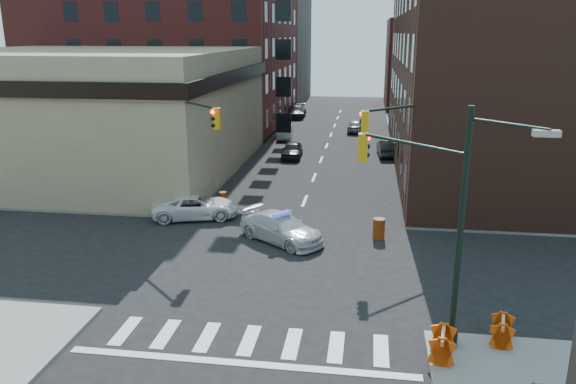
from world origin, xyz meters
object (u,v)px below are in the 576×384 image
(parked_car_wnear, at_px, (292,150))
(parked_car_wfar, at_px, (285,133))
(barrel_road, at_px, (379,229))
(barricade_nw_a, at_px, (192,200))
(police_car, at_px, (281,228))
(pedestrian_b, at_px, (86,196))
(parked_car_enear, at_px, (387,148))
(pickup, at_px, (195,207))
(barricade_se_a, at_px, (502,331))
(barrel_bank, at_px, (223,199))
(pedestrian_a, at_px, (136,196))

(parked_car_wnear, bearing_deg, parked_car_wfar, 100.12)
(barrel_road, xyz_separation_m, barricade_nw_a, (-11.03, 3.48, 0.05))
(parked_car_wnear, bearing_deg, police_car, -86.30)
(parked_car_wnear, relative_size, pedestrian_b, 2.37)
(pedestrian_b, bearing_deg, parked_car_enear, 29.68)
(pedestrian_b, bearing_deg, parked_car_wnear, 42.68)
(police_car, height_order, pedestrian_b, pedestrian_b)
(police_car, xyz_separation_m, pickup, (-5.41, 2.97, -0.03))
(pickup, xyz_separation_m, barricade_nw_a, (-0.70, 1.57, -0.09))
(barrel_road, distance_m, barricade_nw_a, 11.57)
(barrel_road, distance_m, barricade_se_a, 10.63)
(barrel_road, relative_size, barrel_bank, 1.21)
(pickup, distance_m, barricade_se_a, 18.52)
(pedestrian_a, relative_size, barricade_se_a, 1.65)
(police_car, bearing_deg, barrel_road, -42.25)
(barricade_nw_a, bearing_deg, parked_car_wfar, 79.52)
(barricade_nw_a, bearing_deg, pedestrian_a, -159.96)
(police_car, height_order, pickup, police_car)
(police_car, bearing_deg, parked_car_wnear, 41.76)
(parked_car_wnear, height_order, barricade_se_a, parked_car_wnear)
(barrel_road, relative_size, barricade_se_a, 0.91)
(barrel_bank, bearing_deg, pedestrian_a, -153.83)
(pedestrian_b, xyz_separation_m, barrel_bank, (7.68, 2.24, -0.55))
(parked_car_wfar, bearing_deg, barricade_se_a, -74.65)
(police_car, xyz_separation_m, pedestrian_b, (-12.12, 3.17, 0.29))
(pedestrian_b, distance_m, barrel_road, 17.18)
(barricade_nw_a, bearing_deg, parked_car_wnear, 69.80)
(parked_car_wfar, distance_m, barricade_se_a, 39.00)
(pedestrian_a, bearing_deg, pickup, -4.53)
(police_car, xyz_separation_m, parked_car_enear, (5.85, 21.55, -0.01))
(barrel_road, xyz_separation_m, barrel_bank, (-9.36, 4.35, -0.09))
(parked_car_enear, relative_size, barricade_nw_a, 3.65)
(pedestrian_b, height_order, barricade_se_a, pedestrian_b)
(pickup, xyz_separation_m, pedestrian_a, (-3.59, 0.20, 0.44))
(pickup, height_order, pedestrian_b, pedestrian_b)
(barrel_bank, bearing_deg, barricade_nw_a, -152.45)
(parked_car_enear, xyz_separation_m, barricade_se_a, (3.04, -30.35, -0.10))
(parked_car_wnear, distance_m, pedestrian_b, 19.24)
(parked_car_wfar, xyz_separation_m, pedestrian_a, (-5.01, -24.85, 0.46))
(pedestrian_b, relative_size, barricade_nw_a, 1.46)
(barricade_nw_a, bearing_deg, pedestrian_b, -172.50)
(police_car, relative_size, barricade_nw_a, 4.19)
(parked_car_wnear, xyz_separation_m, barricade_se_a, (11.00, -28.39, -0.09))
(barrel_bank, bearing_deg, pedestrian_b, -163.75)
(pickup, height_order, parked_car_enear, parked_car_enear)
(barricade_se_a, xyz_separation_m, barricade_nw_a, (-15.00, 13.33, -0.01))
(pickup, relative_size, pedestrian_b, 2.88)
(barricade_se_a, bearing_deg, barrel_bank, 55.88)
(pedestrian_b, distance_m, barrel_bank, 8.02)
(parked_car_wfar, relative_size, barricade_nw_a, 3.45)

